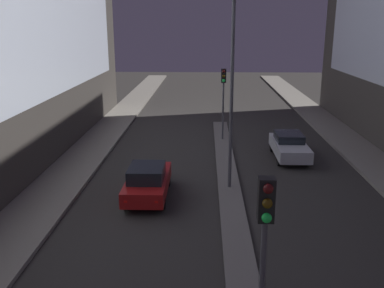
% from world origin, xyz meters
% --- Properties ---
extents(median_strip, '(1.06, 28.00, 0.14)m').
position_xyz_m(median_strip, '(0.00, 15.00, 0.07)').
color(median_strip, '#66605B').
rests_on(median_strip, ground).
extents(traffic_light_near, '(0.32, 0.42, 4.71)m').
position_xyz_m(traffic_light_near, '(0.00, 3.50, 3.59)').
color(traffic_light_near, '#4C4C51').
rests_on(traffic_light_near, median_strip).
extents(traffic_light_mid, '(0.32, 0.42, 4.71)m').
position_xyz_m(traffic_light_mid, '(0.00, 23.76, 3.59)').
color(traffic_light_mid, '#4C4C51').
rests_on(traffic_light_mid, median_strip).
extents(street_lamp, '(0.50, 0.50, 9.14)m').
position_xyz_m(street_lamp, '(0.00, 15.03, 6.14)').
color(street_lamp, '#4C4C51').
rests_on(street_lamp, median_strip).
extents(car_left_lane, '(1.80, 4.36, 1.58)m').
position_xyz_m(car_left_lane, '(-3.77, 13.95, 0.79)').
color(car_left_lane, maroon).
rests_on(car_left_lane, ground).
extents(car_right_lane, '(1.78, 4.39, 1.46)m').
position_xyz_m(car_right_lane, '(3.77, 20.11, 0.75)').
color(car_right_lane, '#B2B2B7').
rests_on(car_right_lane, ground).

